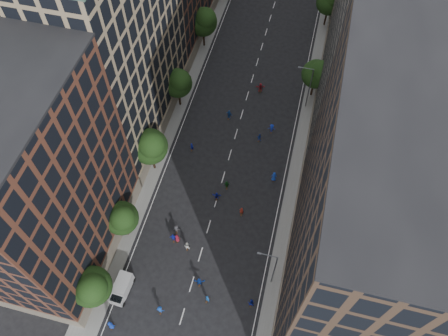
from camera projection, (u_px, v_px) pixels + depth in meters
name	position (u px, v px, depth m)	size (l,w,h in m)	color
ground	(241.00, 116.00, 76.75)	(240.00, 240.00, 0.00)	black
sidewalk_left	(188.00, 74.00, 82.25)	(4.00, 105.00, 0.15)	slate
sidewalk_right	(315.00, 98.00, 79.07)	(4.00, 105.00, 0.15)	slate
bldg_left_a	(34.00, 188.00, 51.32)	(14.00, 22.00, 30.00)	#583021
bldg_left_b	(108.00, 41.00, 62.38)	(14.00, 26.00, 34.00)	#988363
bldg_right_a	(370.00, 218.00, 45.89)	(14.00, 30.00, 36.00)	#402F22
bldg_right_b	(380.00, 46.00, 62.53)	(14.00, 28.00, 33.00)	#635D52
tree_left_0	(92.00, 287.00, 54.04)	(5.20, 5.20, 8.83)	black
tree_left_1	(122.00, 218.00, 59.69)	(4.80, 4.80, 8.21)	black
tree_left_2	(150.00, 146.00, 65.36)	(5.60, 5.60, 9.45)	black
tree_left_3	(178.00, 82.00, 73.26)	(5.00, 5.00, 8.58)	black
tree_left_4	(204.00, 21.00, 81.50)	(5.40, 5.40, 9.08)	black
tree_right_a	(317.00, 73.00, 74.69)	(5.00, 5.00, 8.39)	black
tree_right_b	(331.00, 1.00, 85.02)	(5.20, 5.20, 8.83)	black
streetlamp_near	(273.00, 268.00, 56.19)	(2.64, 0.22, 9.06)	#595B60
streetlamp_far	(309.00, 86.00, 73.70)	(2.64, 0.22, 9.06)	#595B60
cargo_van	(122.00, 288.00, 58.81)	(2.20, 4.32, 2.25)	silver
skater_0	(111.00, 325.00, 56.39)	(0.92, 0.60, 1.89)	#1433A6
skater_1	(207.00, 299.00, 58.34)	(0.64, 0.42, 1.75)	#134A9A
skater_2	(251.00, 303.00, 58.03)	(0.87, 0.68, 1.79)	#121F95
skater_3	(160.00, 310.00, 57.57)	(1.07, 0.61, 1.65)	#1543AE
skater_4	(173.00, 238.00, 63.11)	(1.08, 0.45, 1.84)	#1421A9
skater_5	(199.00, 282.00, 59.58)	(1.64, 0.52, 1.77)	#133BA0
skater_6	(177.00, 238.00, 63.15)	(0.82, 0.54, 1.68)	maroon
skater_7	(241.00, 211.00, 65.52)	(0.64, 0.42, 1.76)	#A0281A
skater_8	(187.00, 246.00, 62.49)	(0.84, 0.65, 1.72)	silver
skater_9	(176.00, 229.00, 63.97)	(1.04, 0.60, 1.62)	#38383D
skater_10	(227.00, 185.00, 68.04)	(1.05, 0.44, 1.78)	#1D6022
skater_11	(217.00, 196.00, 67.09)	(1.40, 0.44, 1.51)	#121C95
skater_12	(274.00, 177.00, 68.76)	(0.95, 0.62, 1.94)	#1438A8
skater_13	(192.00, 147.00, 72.13)	(0.60, 0.39, 1.63)	#131E9E
skater_14	(259.00, 137.00, 73.23)	(0.76, 0.59, 1.56)	navy
skater_15	(272.00, 128.00, 74.12)	(1.17, 0.68, 1.82)	#1730BE
skater_16	(229.00, 115.00, 75.71)	(1.13, 0.47, 1.93)	#13429D
skater_17	(260.00, 88.00, 79.24)	(1.73, 0.55, 1.87)	#A41B26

